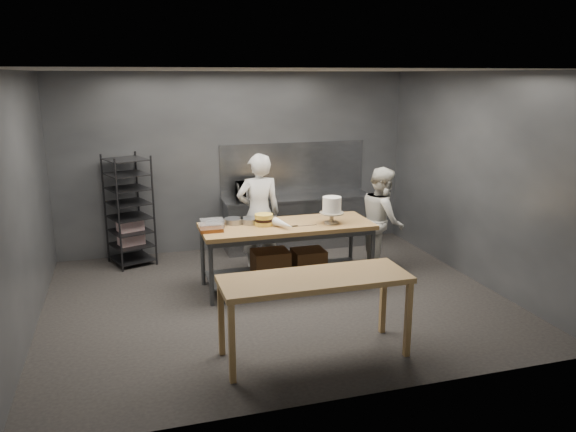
{
  "coord_description": "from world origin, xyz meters",
  "views": [
    {
      "loc": [
        -1.87,
        -6.83,
        2.95
      ],
      "look_at": [
        0.28,
        0.37,
        1.05
      ],
      "focal_mm": 35.0,
      "sensor_mm": 36.0,
      "label": 1
    }
  ],
  "objects_px": {
    "chef_behind": "(259,214)",
    "frosted_cake_stand": "(332,207)",
    "work_table": "(287,248)",
    "microwave": "(253,191)",
    "layer_cake": "(264,220)",
    "chef_right": "(382,220)",
    "near_counter": "(315,284)",
    "speed_rack": "(129,211)"
  },
  "relations": [
    {
      "from": "microwave",
      "to": "layer_cake",
      "type": "bearing_deg",
      "value": -98.31
    },
    {
      "from": "speed_rack",
      "to": "layer_cake",
      "type": "distance_m",
      "value": 2.42
    },
    {
      "from": "chef_behind",
      "to": "chef_right",
      "type": "relative_size",
      "value": 1.13
    },
    {
      "from": "microwave",
      "to": "frosted_cake_stand",
      "type": "xyz_separation_m",
      "value": [
        0.69,
        -1.89,
        0.11
      ]
    },
    {
      "from": "near_counter",
      "to": "chef_behind",
      "type": "xyz_separation_m",
      "value": [
        0.07,
        2.78,
        0.1
      ]
    },
    {
      "from": "near_counter",
      "to": "chef_right",
      "type": "height_order",
      "value": "chef_right"
    },
    {
      "from": "chef_right",
      "to": "frosted_cake_stand",
      "type": "relative_size",
      "value": 4.28
    },
    {
      "from": "near_counter",
      "to": "frosted_cake_stand",
      "type": "height_order",
      "value": "frosted_cake_stand"
    },
    {
      "from": "near_counter",
      "to": "layer_cake",
      "type": "height_order",
      "value": "layer_cake"
    },
    {
      "from": "frosted_cake_stand",
      "to": "layer_cake",
      "type": "distance_m",
      "value": 0.97
    },
    {
      "from": "near_counter",
      "to": "chef_right",
      "type": "xyz_separation_m",
      "value": [
        1.86,
        2.23,
        -0.0
      ]
    },
    {
      "from": "chef_right",
      "to": "frosted_cake_stand",
      "type": "bearing_deg",
      "value": 124.16
    },
    {
      "from": "microwave",
      "to": "frosted_cake_stand",
      "type": "bearing_deg",
      "value": -70.04
    },
    {
      "from": "work_table",
      "to": "frosted_cake_stand",
      "type": "height_order",
      "value": "frosted_cake_stand"
    },
    {
      "from": "frosted_cake_stand",
      "to": "layer_cake",
      "type": "bearing_deg",
      "value": 170.18
    },
    {
      "from": "speed_rack",
      "to": "layer_cake",
      "type": "xyz_separation_m",
      "value": [
        1.77,
        -1.65,
        0.14
      ]
    },
    {
      "from": "layer_cake",
      "to": "chef_right",
      "type": "bearing_deg",
      "value": 4.98
    },
    {
      "from": "speed_rack",
      "to": "layer_cake",
      "type": "bearing_deg",
      "value": -42.97
    },
    {
      "from": "chef_right",
      "to": "layer_cake",
      "type": "relative_size",
      "value": 6.45
    },
    {
      "from": "speed_rack",
      "to": "microwave",
      "type": "xyz_separation_m",
      "value": [
        2.02,
        0.08,
        0.19
      ]
    },
    {
      "from": "near_counter",
      "to": "speed_rack",
      "type": "distance_m",
      "value": 4.13
    },
    {
      "from": "work_table",
      "to": "microwave",
      "type": "relative_size",
      "value": 4.43
    },
    {
      "from": "chef_behind",
      "to": "frosted_cake_stand",
      "type": "bearing_deg",
      "value": 135.07
    },
    {
      "from": "chef_behind",
      "to": "frosted_cake_stand",
      "type": "height_order",
      "value": "chef_behind"
    },
    {
      "from": "chef_behind",
      "to": "layer_cake",
      "type": "distance_m",
      "value": 0.72
    },
    {
      "from": "chef_right",
      "to": "layer_cake",
      "type": "bearing_deg",
      "value": 110.04
    },
    {
      "from": "frosted_cake_stand",
      "to": "layer_cake",
      "type": "xyz_separation_m",
      "value": [
        -0.94,
        0.16,
        -0.16
      ]
    },
    {
      "from": "frosted_cake_stand",
      "to": "chef_right",
      "type": "bearing_deg",
      "value": 19.1
    },
    {
      "from": "work_table",
      "to": "chef_behind",
      "type": "bearing_deg",
      "value": 106.67
    },
    {
      "from": "microwave",
      "to": "chef_right",
      "type": "bearing_deg",
      "value": -43.84
    },
    {
      "from": "microwave",
      "to": "layer_cake",
      "type": "xyz_separation_m",
      "value": [
        -0.25,
        -1.73,
        -0.05
      ]
    },
    {
      "from": "chef_behind",
      "to": "work_table",
      "type": "bearing_deg",
      "value": 107.66
    },
    {
      "from": "near_counter",
      "to": "layer_cake",
      "type": "relative_size",
      "value": 7.96
    },
    {
      "from": "work_table",
      "to": "speed_rack",
      "type": "bearing_deg",
      "value": 141.11
    },
    {
      "from": "work_table",
      "to": "speed_rack",
      "type": "relative_size",
      "value": 1.37
    },
    {
      "from": "chef_right",
      "to": "microwave",
      "type": "height_order",
      "value": "chef_right"
    },
    {
      "from": "work_table",
      "to": "near_counter",
      "type": "xyz_separation_m",
      "value": [
        -0.3,
        -2.03,
        0.24
      ]
    },
    {
      "from": "frosted_cake_stand",
      "to": "near_counter",
      "type": "bearing_deg",
      "value": -115.58
    },
    {
      "from": "near_counter",
      "to": "chef_right",
      "type": "distance_m",
      "value": 2.9
    },
    {
      "from": "chef_right",
      "to": "frosted_cake_stand",
      "type": "xyz_separation_m",
      "value": [
        -0.94,
        -0.33,
        0.35
      ]
    },
    {
      "from": "microwave",
      "to": "layer_cake",
      "type": "relative_size",
      "value": 2.16
    },
    {
      "from": "work_table",
      "to": "chef_right",
      "type": "height_order",
      "value": "chef_right"
    }
  ]
}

